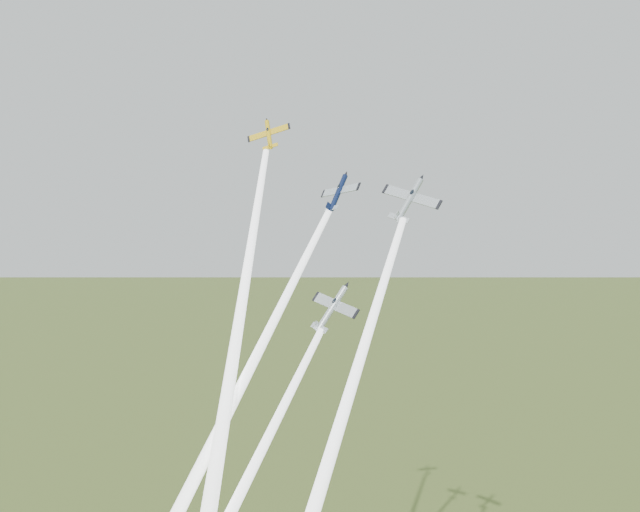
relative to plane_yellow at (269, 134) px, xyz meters
The scene contains 7 objects.
plane_yellow is the anchor object (origin of this frame).
smoke_trail_yellow 35.85m from the plane_yellow, 66.51° to the right, with size 2.22×2.22×65.31m, color white, non-canonical shape.
plane_navy 16.92m from the plane_yellow, ahead, with size 7.73×7.67×1.21m, color #0D1739, non-canonical shape.
smoke_trail_navy 46.62m from the plane_yellow, 69.10° to the right, with size 2.22×2.22×68.13m, color white, non-canonical shape.
plane_silver_right 27.39m from the plane_yellow, ahead, with size 8.79×8.73×1.38m, color #A6AEB4, non-canonical shape.
smoke_trail_silver_right 51.64m from the plane_yellow, 40.82° to the right, with size 2.22×2.22×63.85m, color white, non-canonical shape.
plane_silver_low 33.08m from the plane_yellow, 31.95° to the right, with size 8.57×8.51×1.34m, color #A4ADB2, non-canonical shape.
Camera 1 is at (58.31, -96.27, 99.91)m, focal length 45.00 mm.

